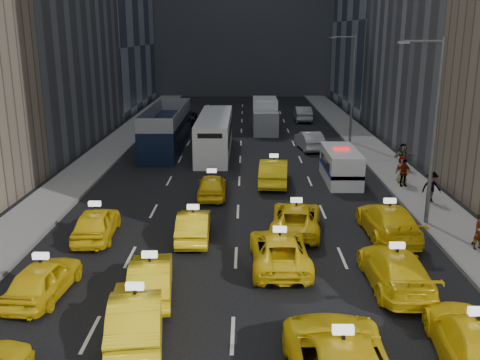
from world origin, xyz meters
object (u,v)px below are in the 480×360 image
Objects in this scene: nypd_van at (341,166)px; pedestrian_0 at (479,232)px; box_truck at (265,116)px; city_bus at (215,134)px; double_decker at (167,129)px.

pedestrian_0 is at bearing -68.25° from nypd_van.
city_bus is at bearing -117.53° from box_truck.
pedestrian_0 is (16.40, -20.68, -0.77)m from double_decker.
nypd_van is 15.55m from double_decker.
city_bus is (-8.44, 8.24, 0.47)m from nypd_van.
box_truck is at bearing 58.53° from city_bus.
city_bus is at bearing 137.82° from nypd_van.
double_decker is 4.11m from city_bus.
pedestrian_0 is (12.47, -19.52, -0.55)m from city_bus.
double_decker is 1.76× the size of box_truck.
city_bus is 1.73× the size of box_truck.
box_truck is (8.19, 8.35, -0.20)m from double_decker.
nypd_van is 3.40× the size of pedestrian_0.
nypd_van is 18.23m from box_truck.
nypd_van reaches higher than pedestrian_0.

